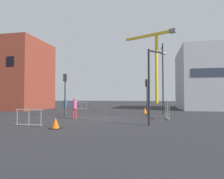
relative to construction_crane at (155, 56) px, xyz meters
name	(u,v)px	position (x,y,z in m)	size (l,w,h in m)	color
ground	(93,119)	(-5.66, -44.12, -14.05)	(160.00, 160.00, 0.00)	#28282B
brick_building	(11,76)	(-22.05, -33.65, -8.92)	(10.52, 8.32, 10.25)	brown
office_block	(216,79)	(8.84, -27.26, -9.44)	(10.97, 10.96, 9.21)	#A8AAB2
construction_crane	(155,56)	(0.00, 0.00, 0.00)	(15.22, 7.68, 21.10)	yellow
streetlamp_tall	(163,72)	(0.40, -37.89, -9.46)	(0.44, 2.13, 7.72)	#232326
streetlamp_short	(152,79)	(-0.72, -47.15, -10.97)	(1.29, 1.18, 5.00)	#232326
traffic_light_verge	(147,91)	(-1.22, -40.98, -11.63)	(0.37, 0.37, 3.57)	#2D2D30
traffic_light_island	(65,88)	(-8.87, -42.82, -11.33)	(0.38, 0.27, 4.06)	#2D2D30
pedestrian_walking	(65,105)	(-9.89, -40.52, -13.07)	(0.34, 0.34, 1.69)	#33519E
pedestrian_waiting	(75,106)	(-7.21, -44.46, -12.99)	(0.34, 0.34, 1.80)	red
safety_barrier_front	(167,112)	(0.50, -43.16, -13.49)	(0.25, 1.93, 1.08)	#9EA0A5
safety_barrier_rear	(167,106)	(1.16, -31.76, -13.49)	(0.20, 1.86, 1.08)	#9EA0A5
safety_barrier_left_run	(29,117)	(-8.38, -49.15, -13.49)	(1.86, 0.09, 1.08)	#9EA0A5
safety_barrier_mid_span	(81,106)	(-11.21, -32.08, -13.49)	(1.87, 0.07, 1.08)	#9EA0A5
traffic_cone_by_barrier	(145,111)	(-1.57, -37.75, -13.72)	(0.69, 0.69, 0.70)	black
traffic_cone_orange	(56,123)	(-6.26, -49.70, -13.74)	(0.64, 0.64, 0.65)	black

